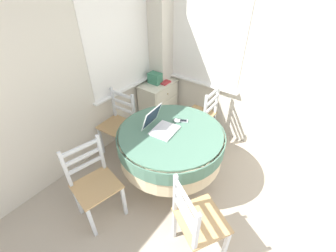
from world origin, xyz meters
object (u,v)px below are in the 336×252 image
(storage_box, at_px, (155,78))
(dining_chair_near_right_window, at_px, (202,116))
(computer_mouse, at_px, (177,121))
(laptop, at_px, (160,126))
(cell_phone, at_px, (183,121))
(corner_cabinet, at_px, (159,103))
(dining_chair_left_flank, at_px, (94,184))
(book_on_cabinet, at_px, (162,81))
(dining_chair_camera_near, at_px, (197,222))
(dining_chair_near_back_window, at_px, (119,124))
(round_dining_table, at_px, (171,143))

(storage_box, bearing_deg, dining_chair_near_right_window, -91.29)
(computer_mouse, relative_size, dining_chair_near_right_window, 0.09)
(laptop, xyz_separation_m, cell_phone, (0.29, -0.12, -0.05))
(corner_cabinet, bearing_deg, storage_box, 134.67)
(dining_chair_left_flank, relative_size, book_on_cabinet, 3.60)
(dining_chair_near_right_window, xyz_separation_m, dining_chair_camera_near, (-1.47, -0.78, 0.00))
(cell_phone, height_order, dining_chair_near_back_window, dining_chair_near_back_window)
(laptop, relative_size, computer_mouse, 4.37)
(dining_chair_near_back_window, distance_m, dining_chair_camera_near, 1.71)
(dining_chair_near_back_window, distance_m, storage_box, 0.95)
(cell_phone, relative_size, dining_chair_near_right_window, 0.13)
(computer_mouse, distance_m, dining_chair_near_right_window, 0.78)
(dining_chair_near_right_window, bearing_deg, computer_mouse, -177.19)
(dining_chair_near_right_window, height_order, book_on_cabinet, dining_chair_near_right_window)
(computer_mouse, bearing_deg, cell_phone, -42.19)
(dining_chair_near_back_window, height_order, storage_box, dining_chair_near_back_window)
(laptop, bearing_deg, computer_mouse, -16.58)
(computer_mouse, xyz_separation_m, corner_cabinet, (0.76, 0.88, -0.42))
(dining_chair_near_right_window, bearing_deg, book_on_cabinet, 82.22)
(laptop, height_order, book_on_cabinet, laptop)
(computer_mouse, height_order, dining_chair_near_back_window, dining_chair_near_back_window)
(dining_chair_camera_near, height_order, storage_box, dining_chair_camera_near)
(laptop, xyz_separation_m, dining_chair_camera_near, (-0.54, -0.82, -0.36))
(dining_chair_near_right_window, relative_size, corner_cabinet, 1.26)
(dining_chair_near_back_window, height_order, corner_cabinet, dining_chair_near_back_window)
(round_dining_table, relative_size, storage_box, 6.12)
(dining_chair_near_back_window, xyz_separation_m, book_on_cabinet, (0.97, -0.00, 0.28))
(dining_chair_camera_near, bearing_deg, computer_mouse, 44.37)
(storage_box, bearing_deg, book_on_cabinet, -32.40)
(laptop, distance_m, dining_chair_left_flank, 0.90)
(cell_phone, relative_size, dining_chair_left_flank, 0.13)
(book_on_cabinet, bearing_deg, dining_chair_near_back_window, 179.90)
(dining_chair_near_back_window, xyz_separation_m, storage_box, (0.88, 0.06, 0.35))
(round_dining_table, bearing_deg, dining_chair_left_flank, 157.55)
(dining_chair_near_right_window, relative_size, dining_chair_left_flank, 1.00)
(dining_chair_camera_near, bearing_deg, laptop, 56.44)
(dining_chair_left_flank, bearing_deg, dining_chair_near_back_window, 32.64)
(dining_chair_near_back_window, bearing_deg, laptop, -95.13)
(round_dining_table, relative_size, laptop, 3.36)
(dining_chair_near_right_window, height_order, dining_chair_camera_near, same)
(laptop, relative_size, dining_chair_near_back_window, 0.39)
(cell_phone, xyz_separation_m, dining_chair_left_flank, (-1.09, 0.35, -0.31))
(round_dining_table, xyz_separation_m, computer_mouse, (0.19, 0.05, 0.18))
(laptop, distance_m, dining_chair_near_back_window, 0.86)
(computer_mouse, bearing_deg, dining_chair_near_back_window, 100.29)
(dining_chair_near_back_window, distance_m, corner_cabinet, 0.92)
(round_dining_table, distance_m, storage_box, 1.34)
(corner_cabinet, xyz_separation_m, storage_box, (-0.03, 0.03, 0.44))
(laptop, distance_m, corner_cabinet, 1.35)
(dining_chair_near_right_window, bearing_deg, dining_chair_camera_near, -151.98)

